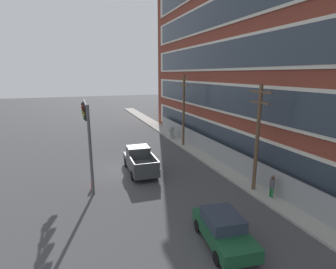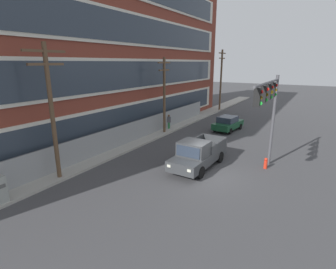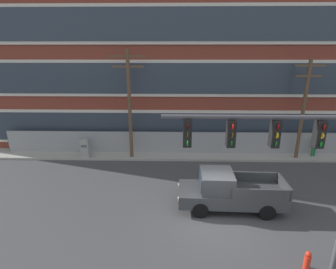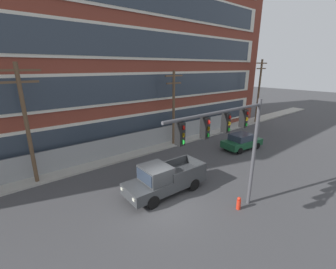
{
  "view_description": "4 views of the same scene",
  "coord_description": "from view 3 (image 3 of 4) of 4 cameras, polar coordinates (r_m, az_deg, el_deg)",
  "views": [
    {
      "loc": [
        21.76,
        -3.74,
        8.22
      ],
      "look_at": [
        0.21,
        3.98,
        2.88
      ],
      "focal_mm": 28.0,
      "sensor_mm": 36.0,
      "label": 1
    },
    {
      "loc": [
        -14.74,
        -5.75,
        7.07
      ],
      "look_at": [
        -1.97,
        1.84,
        2.97
      ],
      "focal_mm": 28.0,
      "sensor_mm": 36.0,
      "label": 2
    },
    {
      "loc": [
        -1.99,
        -11.1,
        7.93
      ],
      "look_at": [
        -2.3,
        2.65,
        3.6
      ],
      "focal_mm": 28.0,
      "sensor_mm": 36.0,
      "label": 3
    },
    {
      "loc": [
        -7.08,
        -9.01,
        7.87
      ],
      "look_at": [
        2.87,
        3.16,
        3.12
      ],
      "focal_mm": 24.0,
      "sensor_mm": 36.0,
      "label": 4
    }
  ],
  "objects": [
    {
      "name": "electrical_cabinet",
      "position": [
        21.23,
        -17.56,
        -3.01
      ],
      "size": [
        0.62,
        0.55,
        1.59
      ],
      "color": "#939993",
      "rests_on": "ground"
    },
    {
      "name": "brick_mill_building",
      "position": [
        26.76,
        11.69,
        21.34
      ],
      "size": [
        44.9,
        12.17,
        19.75
      ],
      "color": "brown",
      "rests_on": "ground"
    },
    {
      "name": "pedestrian_near_cabinet",
      "position": [
        23.22,
        29.23,
        -2.26
      ],
      "size": [
        0.42,
        0.47,
        1.69
      ],
      "color": "#236B38",
      "rests_on": "ground"
    },
    {
      "name": "ground_plane",
      "position": [
        13.79,
        9.84,
        -17.94
      ],
      "size": [
        160.0,
        160.0,
        0.0
      ],
      "primitive_type": "plane",
      "color": "#424244"
    },
    {
      "name": "utility_pole_midblock",
      "position": [
        21.53,
        27.44,
        5.42
      ],
      "size": [
        2.11,
        0.26,
        7.54
      ],
      "color": "brown",
      "rests_on": "ground"
    },
    {
      "name": "sidewalk_building_side",
      "position": [
        21.09,
        6.65,
        -4.5
      ],
      "size": [
        80.0,
        2.12,
        0.16
      ],
      "primitive_type": "cube",
      "color": "#9E9B93",
      "rests_on": "ground"
    },
    {
      "name": "chain_link_fence",
      "position": [
        21.25,
        10.35,
        -1.89
      ],
      "size": [
        33.67,
        0.06,
        1.93
      ],
      "color": "gray",
      "rests_on": "ground"
    },
    {
      "name": "fire_hydrant",
      "position": [
        12.23,
        28.05,
        -23.03
      ],
      "size": [
        0.24,
        0.24,
        0.78
      ],
      "color": "red",
      "rests_on": "ground"
    },
    {
      "name": "traffic_signal_mast",
      "position": [
        9.55,
        25.03,
        -3.9
      ],
      "size": [
        6.6,
        0.43,
        6.27
      ],
      "color": "#4C4C51",
      "rests_on": "ground"
    },
    {
      "name": "utility_pole_near_corner",
      "position": [
        19.47,
        -8.4,
        7.34
      ],
      "size": [
        2.63,
        0.26,
        8.17
      ],
      "color": "brown",
      "rests_on": "ground"
    },
    {
      "name": "pickup_truck_dark_grey",
      "position": [
        14.39,
        13.0,
        -11.98
      ],
      "size": [
        5.57,
        2.25,
        2.05
      ],
      "color": "#383A3D",
      "rests_on": "ground"
    }
  ]
}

